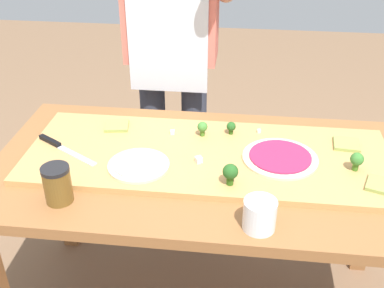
{
  "coord_description": "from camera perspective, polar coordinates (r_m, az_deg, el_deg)",
  "views": [
    {
      "loc": [
        0.11,
        -1.38,
        1.66
      ],
      "look_at": [
        -0.06,
        0.03,
        0.81
      ],
      "focal_mm": 43.96,
      "sensor_mm": 36.0,
      "label": 1
    }
  ],
  "objects": [
    {
      "name": "broccoli_floret_center_left",
      "position": [
        1.66,
        19.37,
        -1.84
      ],
      "size": [
        0.04,
        0.04,
        0.07
      ],
      "color": "#3F7220",
      "rests_on": "cutting_board"
    },
    {
      "name": "cheese_crumble_a",
      "position": [
        1.82,
        8.12,
        1.58
      ],
      "size": [
        0.02,
        0.02,
        0.01
      ],
      "primitive_type": "cube",
      "rotation": [
        0.0,
        0.0,
        0.23
      ],
      "color": "white",
      "rests_on": "cutting_board"
    },
    {
      "name": "flour_cup",
      "position": [
        1.38,
        8.18,
        -8.68
      ],
      "size": [
        0.1,
        0.1,
        0.09
      ],
      "color": "white",
      "rests_on": "prep_table"
    },
    {
      "name": "chefs_knife",
      "position": [
        1.78,
        -15.84,
        -0.21
      ],
      "size": [
        0.27,
        0.17,
        0.02
      ],
      "color": "#B7BABF",
      "rests_on": "cutting_board"
    },
    {
      "name": "prep_table",
      "position": [
        1.72,
        1.73,
        -5.33
      ],
      "size": [
        1.52,
        0.79,
        0.75
      ],
      "color": "brown",
      "rests_on": "ground"
    },
    {
      "name": "broccoli_floret_back_mid",
      "position": [
        1.77,
        1.28,
        2.03
      ],
      "size": [
        0.04,
        0.04,
        0.06
      ],
      "color": "#487A23",
      "rests_on": "cutting_board"
    },
    {
      "name": "pizza_slice_center",
      "position": [
        1.62,
        22.0,
        -4.66
      ],
      "size": [
        0.11,
        0.11,
        0.01
      ],
      "primitive_type": "cube",
      "rotation": [
        0.0,
        0.0,
        -0.34
      ],
      "color": "#899E4C",
      "rests_on": "cutting_board"
    },
    {
      "name": "cheese_crumble_c",
      "position": [
        1.62,
        0.82,
        -1.92
      ],
      "size": [
        0.03,
        0.03,
        0.02
      ],
      "primitive_type": "cube",
      "rotation": [
        0.0,
        0.0,
        0.57
      ],
      "color": "white",
      "rests_on": "cutting_board"
    },
    {
      "name": "broccoli_floret_back_right",
      "position": [
        1.5,
        4.68,
        -3.47
      ],
      "size": [
        0.05,
        0.05,
        0.07
      ],
      "color": "#2C5915",
      "rests_on": "cutting_board"
    },
    {
      "name": "pizza_whole_cheese_artichoke",
      "position": [
        1.61,
        -6.5,
        -2.52
      ],
      "size": [
        0.21,
        0.21,
        0.02
      ],
      "color": "beige",
      "rests_on": "cutting_board"
    },
    {
      "name": "pizza_whole_beet_magenta",
      "position": [
        1.67,
        10.64,
        -1.64
      ],
      "size": [
        0.26,
        0.26,
        0.02
      ],
      "color": "beige",
      "rests_on": "cutting_board"
    },
    {
      "name": "cutting_board",
      "position": [
        1.68,
        1.86,
        -1.45
      ],
      "size": [
        1.3,
        0.49,
        0.02
      ],
      "primitive_type": "cube",
      "color": "tan",
      "rests_on": "prep_table"
    },
    {
      "name": "cook_center",
      "position": [
        2.11,
        -2.52,
        12.73
      ],
      "size": [
        0.54,
        0.39,
        1.67
      ],
      "color": "#333847",
      "rests_on": "ground"
    },
    {
      "name": "broccoli_floret_front_left",
      "position": [
        1.79,
        4.77,
        2.08
      ],
      "size": [
        0.04,
        0.04,
        0.05
      ],
      "color": "#2C5915",
      "rests_on": "cutting_board"
    },
    {
      "name": "cheese_crumble_b",
      "position": [
        1.79,
        -2.38,
        1.44
      ],
      "size": [
        0.02,
        0.02,
        0.02
      ],
      "primitive_type": "cube",
      "rotation": [
        0.0,
        0.0,
        0.1
      ],
      "color": "white",
      "rests_on": "cutting_board"
    },
    {
      "name": "sauce_jar",
      "position": [
        1.51,
        -16.01,
        -4.71
      ],
      "size": [
        0.09,
        0.09,
        0.12
      ],
      "color": "brown",
      "rests_on": "prep_table"
    },
    {
      "name": "pizza_slice_near_left",
      "position": [
        1.81,
        18.24,
        -0.02
      ],
      "size": [
        0.1,
        0.1,
        0.01
      ],
      "primitive_type": "cube",
      "rotation": [
        0.0,
        0.0,
        -0.09
      ],
      "color": "#899E4C",
      "rests_on": "cutting_board"
    },
    {
      "name": "pizza_slice_far_right",
      "position": [
        1.86,
        -9.11,
        2.21
      ],
      "size": [
        0.1,
        0.1,
        0.01
      ],
      "primitive_type": "cube",
      "rotation": [
        0.0,
        0.0,
        0.16
      ],
      "color": "#899E4C",
      "rests_on": "cutting_board"
    }
  ]
}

